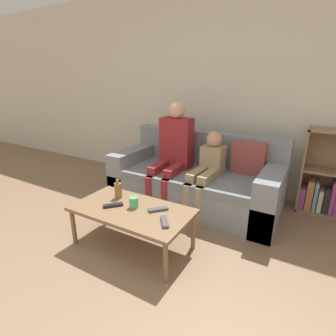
% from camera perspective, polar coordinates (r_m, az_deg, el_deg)
% --- Properties ---
extents(wall_back, '(12.00, 0.06, 2.60)m').
position_cam_1_polar(wall_back, '(3.56, 11.68, 16.17)').
color(wall_back, beige).
rests_on(wall_back, ground_plane).
extents(couch, '(1.94, 0.90, 0.83)m').
position_cam_1_polar(couch, '(3.17, 6.25, -2.86)').
color(couch, gray).
rests_on(couch, ground_plane).
extents(bookshelf, '(0.66, 0.28, 0.95)m').
position_cam_1_polar(bookshelf, '(3.40, 32.27, -3.11)').
color(bookshelf, '#8E7051').
rests_on(bookshelf, ground_plane).
extents(coffee_table, '(1.05, 0.56, 0.38)m').
position_cam_1_polar(coffee_table, '(2.34, -7.89, -9.49)').
color(coffee_table, brown).
rests_on(coffee_table, ground_plane).
extents(person_adult, '(0.38, 0.63, 1.21)m').
position_cam_1_polar(person_adult, '(3.09, 1.24, 4.66)').
color(person_adult, maroon).
rests_on(person_adult, ground_plane).
extents(person_child, '(0.26, 0.63, 0.90)m').
position_cam_1_polar(person_child, '(2.90, 8.55, 0.00)').
color(person_child, '#9E8966').
rests_on(person_child, ground_plane).
extents(cup_near, '(0.08, 0.08, 0.09)m').
position_cam_1_polar(cup_near, '(2.32, -7.46, -7.41)').
color(cup_near, '#4CB77A').
rests_on(cup_near, coffee_table).
extents(tv_remote_0, '(0.14, 0.16, 0.02)m').
position_cam_1_polar(tv_remote_0, '(2.08, -0.75, -11.63)').
color(tv_remote_0, '#47474C').
rests_on(tv_remote_0, coffee_table).
extents(tv_remote_1, '(0.15, 0.16, 0.02)m').
position_cam_1_polar(tv_remote_1, '(2.38, -11.87, -7.94)').
color(tv_remote_1, black).
rests_on(tv_remote_1, coffee_table).
extents(tv_remote_2, '(0.15, 0.16, 0.02)m').
position_cam_1_polar(tv_remote_2, '(2.26, -2.14, -9.00)').
color(tv_remote_2, '#47474C').
rests_on(tv_remote_2, coffee_table).
extents(bottle, '(0.07, 0.07, 0.18)m').
position_cam_1_polar(bottle, '(2.51, -10.80, -4.75)').
color(bottle, olive).
rests_on(bottle, coffee_table).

